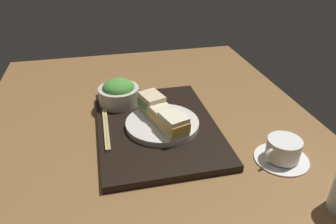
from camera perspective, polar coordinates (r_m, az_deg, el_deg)
name	(u,v)px	position (r cm, az deg, el deg)	size (l,w,h in cm)	color
ground_plane	(155,143)	(89.52, -2.39, -5.55)	(140.00, 100.00, 3.00)	brown
serving_tray	(157,127)	(91.63, -1.98, -2.72)	(45.04, 33.02, 2.00)	black
sandwich_plate	(162,124)	(89.75, -1.02, -2.11)	(20.58, 20.58, 1.59)	silver
sandwich_near	(152,103)	(92.66, -2.87, 1.57)	(9.16, 7.78, 5.66)	beige
sandwich_middle	(162,115)	(88.20, -1.04, -0.49)	(9.01, 7.88, 4.32)	beige
sandwich_far	(174,124)	(83.36, 0.99, -2.11)	(9.24, 7.72, 5.26)	#EFE5C1
salad_bowl	(119,93)	(101.48, -8.76, 3.45)	(12.76, 12.76, 8.05)	beige
chopsticks_pair	(106,128)	(90.27, -10.99, -2.87)	(20.99, 1.48, 0.70)	tan
coffee_cup	(283,151)	(84.47, 19.78, -6.58)	(13.51, 13.51, 5.99)	white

